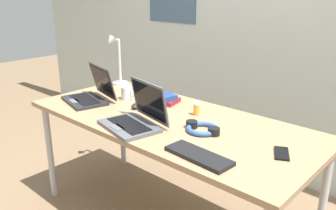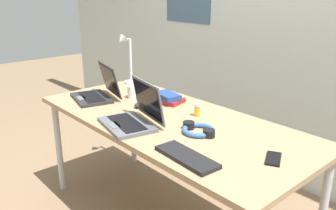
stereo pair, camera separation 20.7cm
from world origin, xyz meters
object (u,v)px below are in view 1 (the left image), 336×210
(coffee_mug, at_px, (127,93))
(cell_phone, at_px, (282,153))
(pill_bottle, at_px, (197,109))
(headphones, at_px, (202,129))
(laptop_far_corner, at_px, (135,118))
(desk_lamp, at_px, (116,60))
(computer_mouse, at_px, (136,106))
(book_stack, at_px, (163,98))
(external_keyboard, at_px, (199,156))
(laptop_center, at_px, (90,94))

(coffee_mug, bearing_deg, cell_phone, -3.71)
(pill_bottle, bearing_deg, headphones, -44.66)
(laptop_far_corner, xyz_separation_m, cell_phone, (0.76, 0.23, -0.04))
(desk_lamp, height_order, computer_mouse, desk_lamp)
(cell_phone, xyz_separation_m, book_stack, (-0.94, 0.19, 0.02))
(computer_mouse, relative_size, cell_phone, 0.71)
(headphones, xyz_separation_m, pill_bottle, (-0.18, 0.18, 0.03))
(laptop_far_corner, height_order, headphones, laptop_far_corner)
(cell_phone, bearing_deg, external_keyboard, -160.36)
(desk_lamp, xyz_separation_m, laptop_far_corner, (0.76, -0.50, -0.15))
(desk_lamp, bearing_deg, computer_mouse, -28.12)
(pill_bottle, relative_size, coffee_mug, 0.70)
(external_keyboard, height_order, book_stack, book_stack)
(external_keyboard, bearing_deg, cell_phone, 51.34)
(computer_mouse, bearing_deg, cell_phone, -18.19)
(laptop_center, bearing_deg, external_keyboard, -9.06)
(external_keyboard, bearing_deg, laptop_center, 174.67)
(cell_phone, bearing_deg, pill_bottle, 138.57)
(external_keyboard, height_order, computer_mouse, computer_mouse)
(pill_bottle, bearing_deg, laptop_center, -159.10)
(laptop_far_corner, distance_m, pill_bottle, 0.40)
(desk_lamp, height_order, external_keyboard, desk_lamp)
(laptop_center, xyz_separation_m, book_stack, (0.39, 0.31, -0.02))
(desk_lamp, height_order, cell_phone, desk_lamp)
(desk_lamp, relative_size, computer_mouse, 4.17)
(desk_lamp, bearing_deg, external_keyboard, -24.26)
(laptop_center, xyz_separation_m, computer_mouse, (0.34, 0.11, -0.03))
(laptop_far_corner, distance_m, external_keyboard, 0.50)
(cell_phone, bearing_deg, laptop_far_corner, 168.47)
(desk_lamp, xyz_separation_m, laptop_center, (0.19, -0.40, -0.15))
(laptop_center, relative_size, external_keyboard, 1.15)
(headphones, height_order, coffee_mug, coffee_mug)
(external_keyboard, bearing_deg, desk_lamp, 159.47)
(laptop_center, height_order, computer_mouse, laptop_center)
(laptop_far_corner, bearing_deg, pill_bottle, 69.41)
(cell_phone, relative_size, coffee_mug, 1.20)
(pill_bottle, distance_m, book_stack, 0.32)
(laptop_far_corner, bearing_deg, external_keyboard, -7.54)
(external_keyboard, distance_m, coffee_mug, 0.98)
(book_stack, distance_m, coffee_mug, 0.26)
(computer_mouse, bearing_deg, external_keyboard, -40.07)
(laptop_center, height_order, headphones, laptop_center)
(cell_phone, height_order, coffee_mug, coffee_mug)
(laptop_far_corner, distance_m, book_stack, 0.46)
(laptop_center, height_order, cell_phone, laptop_center)
(laptop_center, xyz_separation_m, cell_phone, (1.33, 0.12, -0.04))
(headphones, xyz_separation_m, book_stack, (-0.50, 0.22, 0.01))
(pill_bottle, bearing_deg, book_stack, 172.26)
(computer_mouse, bearing_deg, laptop_far_corner, -62.68)
(external_keyboard, xyz_separation_m, headphones, (-0.18, 0.26, 0.01))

